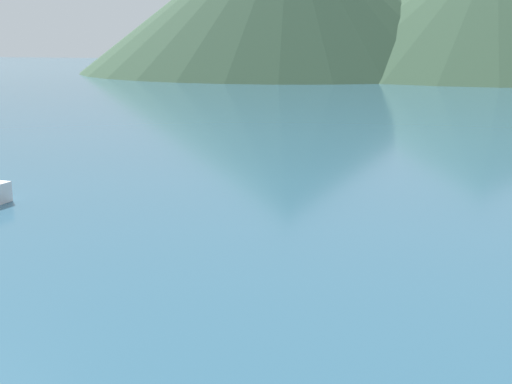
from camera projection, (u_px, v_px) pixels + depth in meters
hill_central at (493, 6)px, 75.18m from camera, size 47.61×47.61×13.95m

